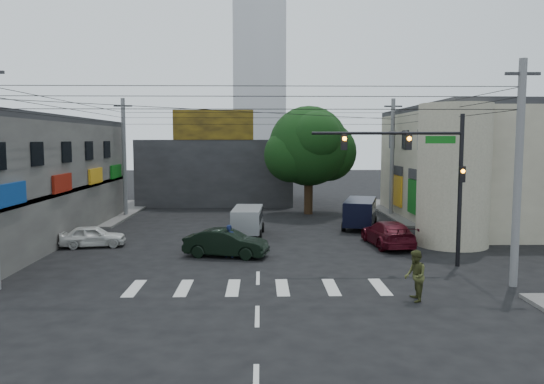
{
  "coord_description": "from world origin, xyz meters",
  "views": [
    {
      "loc": [
        0.12,
        -25.56,
        6.0
      ],
      "look_at": [
        0.77,
        4.0,
        3.08
      ],
      "focal_mm": 35.0,
      "sensor_mm": 36.0,
      "label": 1
    }
  ],
  "objects_px": {
    "navy_van": "(360,214)",
    "white_compact": "(93,236)",
    "traffic_gantry": "(425,165)",
    "street_tree": "(309,146)",
    "traffic_officer": "(229,241)",
    "silver_minivan": "(247,222)",
    "pedestrian_olive": "(415,276)",
    "dark_sedan": "(226,243)",
    "maroon_sedan": "(388,234)",
    "utility_pole_far_left": "(124,158)",
    "utility_pole_near_right": "(518,175)",
    "utility_pole_far_right": "(392,158)"
  },
  "relations": [
    {
      "from": "street_tree",
      "to": "maroon_sedan",
      "type": "relative_size",
      "value": 1.7
    },
    {
      "from": "navy_van",
      "to": "white_compact",
      "type": "bearing_deg",
      "value": 125.63
    },
    {
      "from": "street_tree",
      "to": "pedestrian_olive",
      "type": "height_order",
      "value": "street_tree"
    },
    {
      "from": "utility_pole_near_right",
      "to": "utility_pole_far_right",
      "type": "bearing_deg",
      "value": 90.0
    },
    {
      "from": "silver_minivan",
      "to": "traffic_officer",
      "type": "bearing_deg",
      "value": 175.88
    },
    {
      "from": "navy_van",
      "to": "utility_pole_far_right",
      "type": "bearing_deg",
      "value": -15.67
    },
    {
      "from": "utility_pole_far_left",
      "to": "navy_van",
      "type": "relative_size",
      "value": 1.77
    },
    {
      "from": "maroon_sedan",
      "to": "utility_pole_far_right",
      "type": "bearing_deg",
      "value": -109.93
    },
    {
      "from": "dark_sedan",
      "to": "silver_minivan",
      "type": "xyz_separation_m",
      "value": [
        0.95,
        5.93,
        0.17
      ]
    },
    {
      "from": "traffic_gantry",
      "to": "navy_van",
      "type": "height_order",
      "value": "traffic_gantry"
    },
    {
      "from": "maroon_sedan",
      "to": "navy_van",
      "type": "bearing_deg",
      "value": -91.34
    },
    {
      "from": "street_tree",
      "to": "traffic_officer",
      "type": "relative_size",
      "value": 5.19
    },
    {
      "from": "silver_minivan",
      "to": "utility_pole_far_left",
      "type": "bearing_deg",
      "value": 51.37
    },
    {
      "from": "traffic_gantry",
      "to": "white_compact",
      "type": "height_order",
      "value": "traffic_gantry"
    },
    {
      "from": "utility_pole_far_left",
      "to": "maroon_sedan",
      "type": "distance_m",
      "value": 21.92
    },
    {
      "from": "traffic_officer",
      "to": "utility_pole_far_right",
      "type": "bearing_deg",
      "value": 53.3
    },
    {
      "from": "utility_pole_far_right",
      "to": "navy_van",
      "type": "relative_size",
      "value": 1.77
    },
    {
      "from": "street_tree",
      "to": "utility_pole_far_left",
      "type": "height_order",
      "value": "utility_pole_far_left"
    },
    {
      "from": "utility_pole_far_right",
      "to": "maroon_sedan",
      "type": "distance_m",
      "value": 13.15
    },
    {
      "from": "dark_sedan",
      "to": "pedestrian_olive",
      "type": "height_order",
      "value": "pedestrian_olive"
    },
    {
      "from": "white_compact",
      "to": "dark_sedan",
      "type": "bearing_deg",
      "value": -119.32
    },
    {
      "from": "maroon_sedan",
      "to": "dark_sedan",
      "type": "bearing_deg",
      "value": 10.46
    },
    {
      "from": "white_compact",
      "to": "traffic_gantry",
      "type": "bearing_deg",
      "value": -116.29
    },
    {
      "from": "traffic_gantry",
      "to": "street_tree",
      "type": "bearing_deg",
      "value": 101.99
    },
    {
      "from": "silver_minivan",
      "to": "navy_van",
      "type": "height_order",
      "value": "navy_van"
    },
    {
      "from": "navy_van",
      "to": "pedestrian_olive",
      "type": "bearing_deg",
      "value": -168.29
    },
    {
      "from": "utility_pole_near_right",
      "to": "silver_minivan",
      "type": "relative_size",
      "value": 2.2
    },
    {
      "from": "utility_pole_far_right",
      "to": "traffic_officer",
      "type": "height_order",
      "value": "utility_pole_far_right"
    },
    {
      "from": "utility_pole_far_left",
      "to": "utility_pole_near_right",
      "type": "bearing_deg",
      "value": -44.31
    },
    {
      "from": "traffic_gantry",
      "to": "silver_minivan",
      "type": "height_order",
      "value": "traffic_gantry"
    },
    {
      "from": "traffic_gantry",
      "to": "utility_pole_far_left",
      "type": "height_order",
      "value": "utility_pole_far_left"
    },
    {
      "from": "street_tree",
      "to": "white_compact",
      "type": "height_order",
      "value": "street_tree"
    },
    {
      "from": "white_compact",
      "to": "maroon_sedan",
      "type": "relative_size",
      "value": 0.73
    },
    {
      "from": "utility_pole_near_right",
      "to": "maroon_sedan",
      "type": "height_order",
      "value": "utility_pole_near_right"
    },
    {
      "from": "maroon_sedan",
      "to": "navy_van",
      "type": "height_order",
      "value": "navy_van"
    },
    {
      "from": "dark_sedan",
      "to": "maroon_sedan",
      "type": "xyz_separation_m",
      "value": [
        8.97,
        2.53,
        0.01
      ]
    },
    {
      "from": "dark_sedan",
      "to": "white_compact",
      "type": "bearing_deg",
      "value": 84.24
    },
    {
      "from": "dark_sedan",
      "to": "navy_van",
      "type": "bearing_deg",
      "value": -31.0
    },
    {
      "from": "dark_sedan",
      "to": "navy_van",
      "type": "relative_size",
      "value": 0.87
    },
    {
      "from": "navy_van",
      "to": "street_tree",
      "type": "bearing_deg",
      "value": 37.81
    },
    {
      "from": "pedestrian_olive",
      "to": "silver_minivan",
      "type": "bearing_deg",
      "value": -150.44
    },
    {
      "from": "traffic_gantry",
      "to": "traffic_officer",
      "type": "height_order",
      "value": "traffic_gantry"
    },
    {
      "from": "street_tree",
      "to": "traffic_officer",
      "type": "height_order",
      "value": "street_tree"
    },
    {
      "from": "silver_minivan",
      "to": "pedestrian_olive",
      "type": "relative_size",
      "value": 2.18
    },
    {
      "from": "utility_pole_near_right",
      "to": "street_tree",
      "type": "bearing_deg",
      "value": 106.82
    },
    {
      "from": "traffic_gantry",
      "to": "traffic_officer",
      "type": "xyz_separation_m",
      "value": [
        -9.3,
        2.17,
        -3.99
      ]
    },
    {
      "from": "white_compact",
      "to": "maroon_sedan",
      "type": "distance_m",
      "value": 16.63
    },
    {
      "from": "traffic_gantry",
      "to": "utility_pole_far_left",
      "type": "xyz_separation_m",
      "value": [
        -18.32,
        17.0,
        -0.23
      ]
    },
    {
      "from": "utility_pole_near_right",
      "to": "white_compact",
      "type": "height_order",
      "value": "utility_pole_near_right"
    },
    {
      "from": "utility_pole_far_left",
      "to": "maroon_sedan",
      "type": "relative_size",
      "value": 1.8
    }
  ]
}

